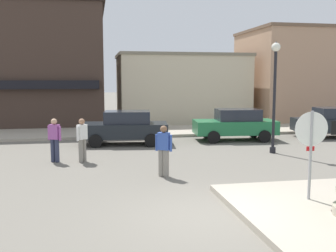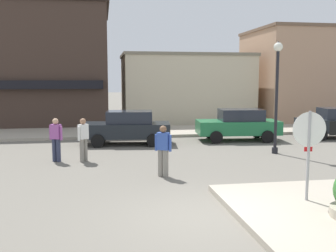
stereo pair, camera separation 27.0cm
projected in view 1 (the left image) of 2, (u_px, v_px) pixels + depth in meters
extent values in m
plane|color=#6B665B|center=(209.00, 216.00, 8.77)|extent=(160.00, 160.00, 0.00)
cube|color=#A89E8C|center=(139.00, 132.00, 22.15)|extent=(80.00, 4.00, 0.15)
cylinder|color=#9E9EA3|center=(310.00, 159.00, 9.41)|extent=(0.07, 0.07, 2.30)
cylinder|color=red|center=(311.00, 129.00, 9.34)|extent=(0.76, 0.07, 0.76)
cylinder|color=white|center=(312.00, 129.00, 9.33)|extent=(0.82, 0.07, 0.82)
cube|color=red|center=(310.00, 149.00, 9.40)|extent=(0.20, 0.03, 0.11)
cylinder|color=black|center=(274.00, 102.00, 15.99)|extent=(0.12, 0.12, 4.20)
cylinder|color=black|center=(273.00, 150.00, 16.23)|extent=(0.24, 0.24, 0.24)
sphere|color=white|center=(276.00, 47.00, 15.73)|extent=(0.36, 0.36, 0.36)
cone|color=black|center=(276.00, 43.00, 15.71)|extent=(0.32, 0.32, 0.18)
cube|color=black|center=(124.00, 130.00, 18.27)|extent=(4.17, 2.14, 0.66)
cube|color=#1E232D|center=(127.00, 117.00, 18.21)|extent=(2.22, 1.62, 0.56)
cylinder|color=black|center=(95.00, 141.00, 17.38)|extent=(0.62, 0.25, 0.60)
cylinder|color=black|center=(99.00, 136.00, 19.07)|extent=(0.62, 0.25, 0.60)
cylinder|color=black|center=(151.00, 141.00, 17.56)|extent=(0.62, 0.25, 0.60)
cylinder|color=black|center=(150.00, 135.00, 19.24)|extent=(0.62, 0.25, 0.60)
cube|color=#1E6B3D|center=(235.00, 127.00, 19.48)|extent=(4.14, 2.05, 0.66)
cube|color=#1E232D|center=(238.00, 115.00, 19.42)|extent=(2.20, 1.57, 0.56)
cylinder|color=black|center=(214.00, 137.00, 18.57)|extent=(0.61, 0.23, 0.60)
cylinder|color=black|center=(207.00, 132.00, 20.25)|extent=(0.61, 0.23, 0.60)
cylinder|color=black|center=(265.00, 136.00, 18.81)|extent=(0.61, 0.23, 0.60)
cylinder|color=black|center=(253.00, 132.00, 20.49)|extent=(0.61, 0.23, 0.60)
cube|color=black|center=(333.00, 125.00, 20.44)|extent=(4.17, 2.16, 0.66)
cylinder|color=black|center=(317.00, 134.00, 19.56)|extent=(0.62, 0.25, 0.60)
cylinder|color=black|center=(303.00, 130.00, 21.24)|extent=(0.62, 0.25, 0.60)
cylinder|color=gray|center=(166.00, 163.00, 12.27)|extent=(0.16, 0.16, 0.85)
cylinder|color=gray|center=(161.00, 163.00, 12.33)|extent=(0.16, 0.16, 0.85)
cube|color=#3351A8|center=(164.00, 141.00, 12.21)|extent=(0.42, 0.37, 0.54)
sphere|color=brown|center=(164.00, 129.00, 12.17)|extent=(0.22, 0.22, 0.22)
cylinder|color=#3351A8|center=(171.00, 143.00, 12.15)|extent=(0.12, 0.12, 0.52)
cylinder|color=#3351A8|center=(157.00, 142.00, 12.29)|extent=(0.12, 0.12, 0.52)
cylinder|color=#2D334C|center=(57.00, 151.00, 14.40)|extent=(0.16, 0.16, 0.85)
cylinder|color=#2D334C|center=(53.00, 150.00, 14.46)|extent=(0.16, 0.16, 0.85)
cube|color=#994C99|center=(54.00, 132.00, 14.35)|extent=(0.42, 0.37, 0.54)
sphere|color=tan|center=(54.00, 122.00, 14.30)|extent=(0.22, 0.22, 0.22)
cylinder|color=#994C99|center=(60.00, 134.00, 14.28)|extent=(0.12, 0.12, 0.52)
cylinder|color=#994C99|center=(49.00, 133.00, 14.42)|extent=(0.12, 0.12, 0.52)
cylinder|color=gray|center=(84.00, 150.00, 14.51)|extent=(0.16, 0.16, 0.85)
cylinder|color=gray|center=(81.00, 151.00, 14.36)|extent=(0.16, 0.16, 0.85)
cube|color=white|center=(82.00, 132.00, 14.35)|extent=(0.40, 0.42, 0.54)
sphere|color=#9E7051|center=(82.00, 122.00, 14.31)|extent=(0.22, 0.22, 0.22)
cylinder|color=white|center=(86.00, 132.00, 14.56)|extent=(0.13, 0.13, 0.52)
cylinder|color=white|center=(78.00, 134.00, 14.16)|extent=(0.13, 0.13, 0.52)
cube|color=#3D2D26|center=(14.00, 68.00, 26.02)|extent=(11.59, 7.73, 7.56)
cube|color=black|center=(1.00, 85.00, 22.23)|extent=(11.01, 0.40, 0.50)
cube|color=black|center=(11.00, 7.00, 25.55)|extent=(11.94, 7.96, 0.24)
cube|color=beige|center=(181.00, 90.00, 27.81)|extent=(8.70, 5.53, 4.53)
cube|color=gray|center=(181.00, 56.00, 27.52)|extent=(8.87, 5.64, 0.20)
cube|color=tan|center=(301.00, 77.00, 28.98)|extent=(8.03, 6.74, 6.36)
cube|color=brown|center=(303.00, 32.00, 28.59)|extent=(8.19, 6.88, 0.20)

